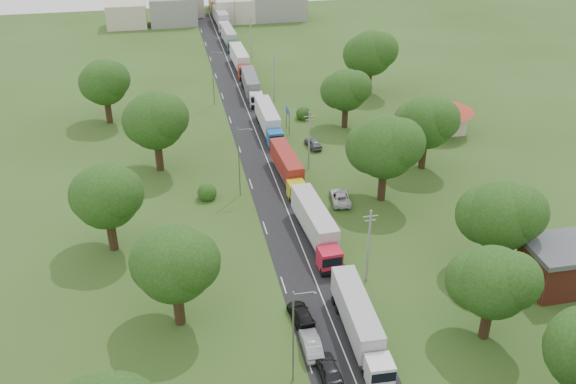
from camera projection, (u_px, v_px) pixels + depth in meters
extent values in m
plane|color=#2E4316|center=(304.00, 251.00, 75.86)|extent=(260.00, 260.00, 0.00)
cube|color=black|center=(273.00, 175.00, 93.01)|extent=(8.00, 200.00, 0.04)
cylinder|color=slate|center=(289.00, 123.00, 104.79)|extent=(0.12, 0.12, 4.00)
cylinder|color=slate|center=(286.00, 118.00, 106.85)|extent=(0.12, 0.12, 4.00)
cube|color=navy|center=(288.00, 111.00, 105.05)|extent=(0.06, 3.00, 1.00)
cube|color=silver|center=(288.00, 111.00, 105.05)|extent=(0.07, 3.10, 0.06)
cylinder|color=gray|center=(368.00, 247.00, 68.64)|extent=(0.24, 0.24, 9.00)
cube|color=gray|center=(371.00, 216.00, 66.80)|extent=(1.60, 0.10, 0.10)
cube|color=gray|center=(370.00, 220.00, 67.04)|extent=(1.20, 0.10, 0.10)
cylinder|color=gray|center=(309.00, 141.00, 92.66)|extent=(0.24, 0.24, 9.00)
cube|color=gray|center=(309.00, 116.00, 90.82)|extent=(1.60, 0.10, 0.10)
cube|color=gray|center=(309.00, 120.00, 91.06)|extent=(1.20, 0.10, 0.10)
cylinder|color=gray|center=(274.00, 79.00, 116.68)|extent=(0.24, 0.24, 9.00)
cube|color=gray|center=(274.00, 58.00, 114.84)|extent=(1.60, 0.10, 0.10)
cube|color=gray|center=(274.00, 61.00, 115.08)|extent=(1.20, 0.10, 0.10)
cylinder|color=gray|center=(251.00, 38.00, 140.70)|extent=(0.24, 0.24, 9.00)
cube|color=gray|center=(251.00, 20.00, 138.86)|extent=(1.60, 0.10, 0.10)
cube|color=gray|center=(251.00, 23.00, 139.11)|extent=(1.20, 0.10, 0.10)
cylinder|color=gray|center=(235.00, 9.00, 164.72)|extent=(0.24, 0.24, 9.00)
cylinder|color=slate|center=(293.00, 338.00, 55.32)|extent=(0.16, 0.16, 10.00)
cube|color=slate|center=(304.00, 293.00, 53.21)|extent=(1.80, 0.10, 0.10)
cube|color=slate|center=(313.00, 294.00, 53.42)|extent=(0.50, 0.22, 0.15)
cylinder|color=slate|center=(239.00, 162.00, 85.35)|extent=(0.16, 0.16, 10.00)
cube|color=slate|center=(245.00, 129.00, 83.23)|extent=(1.80, 0.10, 0.10)
cube|color=slate|center=(251.00, 130.00, 83.45)|extent=(0.50, 0.22, 0.15)
cylinder|color=slate|center=(213.00, 78.00, 115.37)|extent=(0.16, 0.16, 10.00)
cube|color=slate|center=(217.00, 52.00, 113.26)|extent=(1.80, 0.10, 0.10)
cube|color=slate|center=(221.00, 53.00, 113.47)|extent=(0.50, 0.22, 0.15)
cylinder|color=#382616|center=(486.00, 321.00, 61.93)|extent=(1.04, 1.04, 3.85)
sphere|color=#1D340E|center=(493.00, 282.00, 59.67)|extent=(7.00, 7.00, 7.00)
sphere|color=#1D340E|center=(512.00, 280.00, 58.67)|extent=(5.50, 5.50, 5.50)
sphere|color=#1D340E|center=(477.00, 280.00, 60.81)|extent=(6.00, 6.00, 6.00)
cylinder|color=#382616|center=(494.00, 255.00, 71.47)|extent=(1.08, 1.08, 4.20)
sphere|color=#1D340E|center=(502.00, 216.00, 68.99)|extent=(7.70, 7.70, 7.70)
sphere|color=#1D340E|center=(520.00, 213.00, 67.89)|extent=(6.05, 6.05, 6.05)
sphere|color=#1D340E|center=(486.00, 215.00, 70.25)|extent=(6.60, 6.60, 6.60)
cylinder|color=#382616|center=(382.00, 185.00, 85.61)|extent=(1.12, 1.12, 4.55)
sphere|color=#1D340E|center=(385.00, 147.00, 82.91)|extent=(8.40, 8.40, 8.40)
sphere|color=#1D340E|center=(400.00, 143.00, 81.71)|extent=(6.60, 6.60, 6.60)
sphere|color=#1D340E|center=(372.00, 147.00, 84.28)|extent=(7.20, 7.20, 7.20)
cylinder|color=#382616|center=(423.00, 155.00, 94.12)|extent=(1.08, 1.08, 4.20)
sphere|color=#1D340E|center=(426.00, 122.00, 91.65)|extent=(7.70, 7.70, 7.70)
sphere|color=#1D340E|center=(439.00, 119.00, 90.55)|extent=(6.05, 6.05, 6.05)
sphere|color=#1D340E|center=(415.00, 123.00, 92.90)|extent=(6.60, 6.60, 6.60)
cylinder|color=#382616|center=(345.00, 116.00, 107.57)|extent=(1.04, 1.04, 3.85)
sphere|color=#1D340E|center=(346.00, 90.00, 105.31)|extent=(7.00, 7.00, 7.00)
sphere|color=#1D340E|center=(355.00, 87.00, 104.31)|extent=(5.50, 5.50, 5.50)
sphere|color=#1D340E|center=(338.00, 91.00, 106.45)|extent=(6.00, 6.00, 6.00)
cylinder|color=#382616|center=(369.00, 82.00, 121.84)|extent=(1.12, 1.12, 4.55)
sphere|color=#1D340E|center=(371.00, 53.00, 119.15)|extent=(8.40, 8.40, 8.40)
sphere|color=#1D340E|center=(381.00, 50.00, 117.95)|extent=(6.60, 6.60, 6.60)
sphere|color=#1D340E|center=(362.00, 54.00, 120.52)|extent=(7.20, 7.20, 7.20)
cylinder|color=#382616|center=(179.00, 306.00, 63.64)|extent=(1.08, 1.08, 4.20)
sphere|color=#1D340E|center=(174.00, 264.00, 61.17)|extent=(7.70, 7.70, 7.70)
sphere|color=#1D340E|center=(189.00, 262.00, 60.06)|extent=(6.05, 6.05, 6.05)
sphere|color=#1D340E|center=(163.00, 262.00, 62.42)|extent=(6.60, 6.60, 6.60)
cylinder|color=#382616|center=(112.00, 234.00, 75.29)|extent=(1.08, 1.08, 4.20)
sphere|color=#1D340E|center=(106.00, 196.00, 72.81)|extent=(7.70, 7.70, 7.70)
sphere|color=#1D340E|center=(117.00, 193.00, 71.71)|extent=(6.05, 6.05, 6.05)
sphere|color=#1D340E|center=(97.00, 195.00, 74.07)|extent=(6.60, 6.60, 6.60)
cylinder|color=#382616|center=(159.00, 156.00, 93.41)|extent=(1.12, 1.12, 4.55)
sphere|color=#1D340E|center=(155.00, 120.00, 90.72)|extent=(8.40, 8.40, 8.40)
sphere|color=#1D340E|center=(166.00, 117.00, 89.51)|extent=(6.60, 6.60, 6.60)
sphere|color=#1D340E|center=(147.00, 121.00, 92.08)|extent=(7.20, 7.20, 7.20)
cylinder|color=#382616|center=(108.00, 111.00, 109.26)|extent=(1.08, 1.08, 4.20)
sphere|color=#1D340E|center=(104.00, 82.00, 106.78)|extent=(7.70, 7.70, 7.70)
sphere|color=#1D340E|center=(112.00, 79.00, 105.68)|extent=(6.05, 6.05, 6.05)
sphere|color=#1D340E|center=(98.00, 83.00, 108.03)|extent=(6.60, 6.60, 6.60)
cube|color=maroon|center=(564.00, 268.00, 68.99)|extent=(8.00, 6.00, 4.60)
cube|color=#47494F|center=(569.00, 248.00, 67.73)|extent=(8.60, 6.60, 0.60)
cube|color=beige|center=(441.00, 120.00, 105.87)|extent=(7.00, 5.00, 4.00)
cone|color=maroon|center=(443.00, 104.00, 104.46)|extent=(10.08, 10.08, 1.80)
cube|color=gray|center=(173.00, 11.00, 166.79)|extent=(12.00, 8.00, 7.00)
cube|color=beige|center=(234.00, 10.00, 169.82)|extent=(10.00, 8.00, 6.00)
cube|color=gray|center=(279.00, 4.00, 171.44)|extent=(14.00, 8.00, 8.00)
cube|color=beige|center=(126.00, 15.00, 164.93)|extent=(10.00, 8.00, 6.00)
cube|color=beige|center=(194.00, 1.00, 174.46)|extent=(5.00, 5.00, 8.00)
cube|color=silver|center=(379.00, 371.00, 56.69)|extent=(2.40, 2.40, 2.42)
cube|color=black|center=(384.00, 378.00, 55.52)|extent=(2.23, 0.09, 1.07)
cube|color=slate|center=(356.00, 328.00, 62.89)|extent=(2.58, 11.22, 0.29)
cube|color=#ACACB1|center=(357.00, 312.00, 62.29)|extent=(2.79, 11.52, 2.91)
cylinder|color=black|center=(375.00, 373.00, 57.93)|extent=(2.28, 0.97, 0.97)
cylinder|color=black|center=(347.00, 308.00, 65.92)|extent=(2.28, 0.97, 0.97)
cylinder|color=black|center=(343.00, 299.00, 67.17)|extent=(2.28, 0.97, 0.97)
cube|color=red|center=(329.00, 259.00, 71.72)|extent=(2.58, 2.58, 2.54)
cube|color=black|center=(332.00, 263.00, 70.49)|extent=(2.33, 0.16, 1.12)
cube|color=slate|center=(332.00, 272.00, 71.20)|extent=(2.25, 0.39, 0.36)
cube|color=slate|center=(314.00, 232.00, 78.21)|extent=(3.05, 11.80, 0.30)
cube|color=#B6B6B6|center=(314.00, 218.00, 77.59)|extent=(3.27, 12.12, 3.05)
cylinder|color=black|center=(331.00, 271.00, 71.45)|extent=(2.39, 1.02, 1.02)
cylinder|color=black|center=(327.00, 262.00, 73.02)|extent=(2.39, 1.02, 1.02)
cylinder|color=black|center=(308.00, 219.00, 81.38)|extent=(2.39, 1.02, 1.02)
cylinder|color=black|center=(305.00, 213.00, 82.69)|extent=(2.39, 1.02, 1.02)
cube|color=gold|center=(296.00, 190.00, 86.15)|extent=(2.35, 2.35, 2.32)
cube|color=black|center=(298.00, 191.00, 85.03)|extent=(2.14, 0.13, 1.02)
cube|color=slate|center=(298.00, 200.00, 85.68)|extent=(2.05, 0.36, 0.33)
cube|color=slate|center=(287.00, 173.00, 92.09)|extent=(2.70, 10.79, 0.28)
cube|color=maroon|center=(286.00, 162.00, 91.52)|extent=(2.90, 11.07, 2.79)
cylinder|color=black|center=(298.00, 199.00, 85.90)|extent=(2.18, 0.93, 0.93)
cylinder|color=black|center=(295.00, 193.00, 87.34)|extent=(2.18, 0.93, 0.93)
cylinder|color=black|center=(282.00, 165.00, 94.99)|extent=(2.18, 0.93, 0.93)
cylinder|color=black|center=(281.00, 160.00, 96.19)|extent=(2.18, 0.93, 0.93)
cube|color=#1B57A4|center=(275.00, 138.00, 100.69)|extent=(2.37, 2.37, 2.47)
cube|color=black|center=(277.00, 139.00, 99.50)|extent=(2.27, 0.02, 1.09)
cube|color=slate|center=(277.00, 147.00, 100.19)|extent=(2.17, 0.25, 0.35)
cube|color=slate|center=(268.00, 126.00, 107.00)|extent=(2.28, 11.35, 0.30)
cube|color=silver|center=(267.00, 116.00, 106.39)|extent=(2.48, 11.64, 2.96)
cylinder|color=black|center=(276.00, 147.00, 100.43)|extent=(2.32, 0.99, 0.99)
cylinder|color=black|center=(274.00, 142.00, 101.95)|extent=(2.32, 0.99, 0.99)
cylinder|color=black|center=(264.00, 120.00, 110.08)|extent=(2.32, 0.99, 0.99)
cylinder|color=black|center=(263.00, 116.00, 111.35)|extent=(2.32, 0.99, 0.99)
cube|color=silver|center=(256.00, 99.00, 115.88)|extent=(2.39, 2.39, 2.39)
cube|color=black|center=(257.00, 100.00, 114.73)|extent=(2.20, 0.11, 1.05)
cube|color=slate|center=(257.00, 107.00, 115.40)|extent=(2.11, 0.34, 0.33)
cube|color=slate|center=(251.00, 91.00, 121.98)|extent=(2.67, 11.07, 0.29)
cube|color=#56585D|center=(250.00, 82.00, 121.40)|extent=(2.87, 11.36, 2.87)
cylinder|color=black|center=(257.00, 106.00, 115.63)|extent=(2.24, 0.96, 0.96)
cylinder|color=black|center=(256.00, 103.00, 117.10)|extent=(2.24, 0.96, 0.96)
cylinder|color=black|center=(248.00, 86.00, 124.97)|extent=(2.24, 0.96, 0.96)
cylinder|color=black|center=(247.00, 84.00, 126.20)|extent=(2.24, 0.96, 0.96)
cube|color=maroon|center=(244.00, 72.00, 129.41)|extent=(2.45, 2.45, 2.50)
cube|color=black|center=(245.00, 72.00, 128.21)|extent=(2.30, 0.07, 1.10)
cube|color=slate|center=(245.00, 78.00, 128.91)|extent=(2.20, 0.30, 0.35)
cube|color=slate|center=(240.00, 65.00, 135.79)|extent=(2.55, 11.53, 0.30)
cube|color=silver|center=(239.00, 56.00, 135.18)|extent=(2.76, 11.83, 2.99)
cylinder|color=black|center=(245.00, 78.00, 129.15)|extent=(2.35, 1.00, 1.00)
cylinder|color=black|center=(244.00, 75.00, 130.69)|extent=(2.35, 1.00, 1.00)
cylinder|color=black|center=(238.00, 61.00, 138.91)|extent=(2.35, 1.00, 1.00)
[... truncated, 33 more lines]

